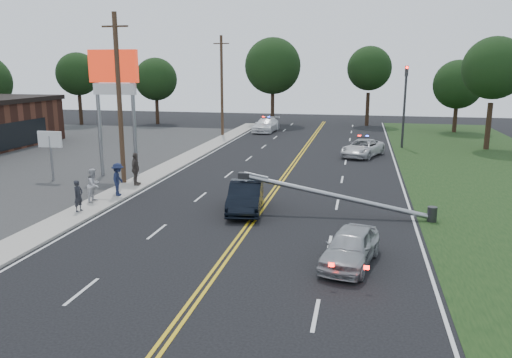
% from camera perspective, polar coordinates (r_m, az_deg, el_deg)
% --- Properties ---
extents(ground, '(120.00, 120.00, 0.00)m').
position_cam_1_polar(ground, '(17.34, -5.04, -11.02)').
color(ground, black).
rests_on(ground, ground).
extents(sidewalk, '(1.80, 70.00, 0.12)m').
position_cam_1_polar(sidewalk, '(29.21, -15.16, -1.41)').
color(sidewalk, '#A7A197').
rests_on(sidewalk, ground).
extents(centerline_yellow, '(0.36, 80.00, 0.00)m').
position_cam_1_polar(centerline_yellow, '(26.52, 1.25, -2.48)').
color(centerline_yellow, gold).
rests_on(centerline_yellow, ground).
extents(pylon_sign, '(3.20, 0.35, 8.00)m').
position_cam_1_polar(pylon_sign, '(32.91, -15.90, 10.56)').
color(pylon_sign, gray).
rests_on(pylon_sign, ground).
extents(small_sign, '(1.60, 0.14, 3.10)m').
position_cam_1_polar(small_sign, '(33.32, -22.46, 3.76)').
color(small_sign, gray).
rests_on(small_sign, ground).
extents(traffic_signal, '(0.28, 0.41, 7.05)m').
position_cam_1_polar(traffic_signal, '(45.37, 16.64, 8.71)').
color(traffic_signal, '#2D2D30').
rests_on(traffic_signal, ground).
extents(fallen_streetlight, '(9.36, 0.44, 1.91)m').
position_cam_1_polar(fallen_streetlight, '(23.94, 10.26, -2.12)').
color(fallen_streetlight, '#2D2D30').
rests_on(fallen_streetlight, ground).
extents(utility_pole_mid, '(1.60, 0.28, 10.00)m').
position_cam_1_polar(utility_pole_mid, '(30.58, -15.36, 8.75)').
color(utility_pole_mid, '#382619').
rests_on(utility_pole_mid, ground).
extents(utility_pole_far, '(1.60, 0.28, 10.00)m').
position_cam_1_polar(utility_pole_far, '(51.13, -3.93, 10.58)').
color(utility_pole_far, '#382619').
rests_on(utility_pole_far, ground).
extents(tree_4, '(5.11, 5.11, 8.67)m').
position_cam_1_polar(tree_4, '(65.07, -19.70, 11.22)').
color(tree_4, black).
rests_on(tree_4, ground).
extents(tree_5, '(5.17, 5.17, 8.06)m').
position_cam_1_polar(tree_5, '(63.34, -11.38, 11.11)').
color(tree_5, black).
rests_on(tree_5, ground).
extents(tree_6, '(6.74, 6.74, 10.43)m').
position_cam_1_polar(tree_6, '(61.58, 1.94, 12.78)').
color(tree_6, black).
rests_on(tree_6, ground).
extents(tree_7, '(5.20, 5.20, 9.37)m').
position_cam_1_polar(tree_7, '(61.85, 12.83, 12.21)').
color(tree_7, black).
rests_on(tree_7, ground).
extents(tree_8, '(5.19, 5.19, 7.71)m').
position_cam_1_polar(tree_8, '(58.27, 22.09, 9.97)').
color(tree_8, black).
rests_on(tree_8, ground).
extents(tree_9, '(5.19, 5.19, 9.45)m').
position_cam_1_polar(tree_9, '(47.01, 25.57, 11.34)').
color(tree_9, black).
rests_on(tree_9, ground).
extents(crashed_sedan, '(2.16, 4.60, 1.46)m').
position_cam_1_polar(crashed_sedan, '(24.53, -1.21, -2.01)').
color(crashed_sedan, black).
rests_on(crashed_sedan, ground).
extents(waiting_sedan, '(2.38, 4.15, 1.33)m').
position_cam_1_polar(waiting_sedan, '(18.32, 10.74, -7.62)').
color(waiting_sedan, '#9EA2A6').
rests_on(waiting_sedan, ground).
extents(emergency_a, '(3.80, 5.27, 1.33)m').
position_cam_1_polar(emergency_a, '(40.47, 12.10, 3.48)').
color(emergency_a, silver).
rests_on(emergency_a, ground).
extents(emergency_b, '(2.52, 5.37, 1.52)m').
position_cam_1_polar(emergency_b, '(54.69, 1.16, 6.20)').
color(emergency_b, white).
rests_on(emergency_b, ground).
extents(bystander_a, '(0.43, 0.60, 1.54)m').
position_cam_1_polar(bystander_a, '(25.49, -19.65, -1.83)').
color(bystander_a, '#212228').
rests_on(bystander_a, sidewalk).
extents(bystander_b, '(0.67, 0.85, 1.74)m').
position_cam_1_polar(bystander_b, '(27.12, -18.06, -0.64)').
color(bystander_b, silver).
rests_on(bystander_b, sidewalk).
extents(bystander_c, '(0.89, 1.27, 1.79)m').
position_cam_1_polar(bystander_c, '(27.97, -15.48, -0.03)').
color(bystander_c, '#1A2241').
rests_on(bystander_c, sidewalk).
extents(bystander_d, '(0.63, 1.19, 1.93)m').
position_cam_1_polar(bystander_d, '(30.18, -13.60, 1.12)').
color(bystander_d, '#4E453F').
rests_on(bystander_d, sidewalk).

